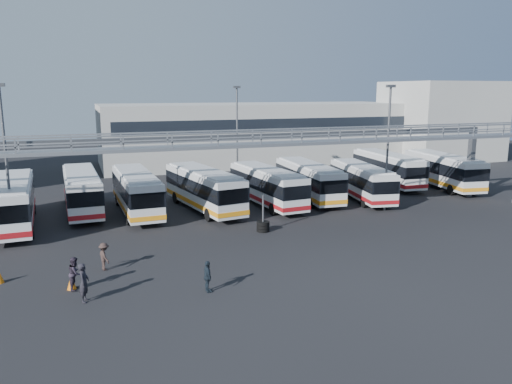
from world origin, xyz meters
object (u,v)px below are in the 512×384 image
object	(u,v)px
bus_8	(387,168)
bus_9	(442,169)
light_pole_left	(6,155)
bus_7	(361,180)
bus_6	(308,179)
cone_left	(71,282)
bus_4	(204,188)
pedestrian_d	(208,277)
light_pole_mid	(388,141)
bus_3	(136,190)
bus_2	(82,190)
light_pole_back	(237,130)
tire_stack	(263,225)
bus_1	(13,201)
pedestrian_c	(104,256)
pedestrian_a	(84,283)
bus_5	(267,185)
pedestrian_b	(75,273)

from	to	relation	value
bus_8	bus_9	size ratio (longest dim) A/B	0.97
light_pole_left	bus_7	xyz separation A→B (m)	(28.49, 3.50, -3.99)
bus_6	cone_left	size ratio (longest dim) A/B	15.28
bus_7	bus_6	bearing A→B (deg)	169.43
bus_4	pedestrian_d	xyz separation A→B (m)	(-4.02, -16.86, -1.09)
light_pole_left	bus_8	world-z (taller)	light_pole_left
light_pole_mid	cone_left	xyz separation A→B (m)	(-24.40, -9.00, -5.37)
light_pole_left	bus_3	world-z (taller)	light_pole_left
bus_3	bus_4	distance (m)	5.42
light_pole_mid	bus_2	size ratio (longest dim) A/B	0.92
light_pole_left	light_pole_back	size ratio (longest dim) A/B	1.00
bus_7	pedestrian_d	xyz separation A→B (m)	(-18.58, -16.17, -0.94)
bus_6	tire_stack	distance (m)	11.63
bus_7	light_pole_left	bearing A→B (deg)	-163.79
light_pole_mid	bus_1	distance (m)	28.95
light_pole_back	bus_7	bearing A→B (deg)	-51.02
light_pole_mid	pedestrian_c	size ratio (longest dim) A/B	6.56
bus_7	pedestrian_a	xyz separation A→B (m)	(-24.30, -15.32, -0.79)
bus_8	pedestrian_a	world-z (taller)	bus_8
bus_1	bus_3	distance (m)	8.98
bus_9	bus_5	bearing A→B (deg)	-167.69
bus_4	bus_8	bearing A→B (deg)	2.65
pedestrian_d	bus_8	bearing A→B (deg)	-50.58
bus_5	tire_stack	bearing A→B (deg)	-117.67
bus_9	pedestrian_d	distance (m)	34.38
bus_5	bus_9	world-z (taller)	bus_9
bus_1	bus_4	xyz separation A→B (m)	(14.25, 0.47, -0.05)
cone_left	tire_stack	bearing A→B (deg)	27.12
light_pole_back	bus_8	bearing A→B (deg)	-20.44
pedestrian_d	pedestrian_a	bearing A→B (deg)	80.38
bus_5	cone_left	xyz separation A→B (m)	(-15.88, -14.07, -1.44)
light_pole_left	bus_9	distance (m)	39.69
bus_3	pedestrian_c	world-z (taller)	bus_3
bus_1	bus_5	size ratio (longest dim) A/B	1.07
bus_8	cone_left	size ratio (longest dim) A/B	15.64
light_pole_back	bus_9	xyz separation A→B (m)	(19.13, -8.57, -3.83)
light_pole_mid	pedestrian_c	bearing A→B (deg)	-163.48
bus_3	light_pole_left	bearing A→B (deg)	-151.44
bus_6	bus_1	bearing A→B (deg)	-173.46
pedestrian_c	tire_stack	world-z (taller)	tire_stack
bus_6	bus_8	xyz separation A→B (m)	(10.76, 3.38, 0.03)
light_pole_back	pedestrian_b	world-z (taller)	light_pole_back
pedestrian_c	pedestrian_d	bearing A→B (deg)	-154.54
bus_4	pedestrian_d	bearing A→B (deg)	-112.53
bus_7	pedestrian_b	world-z (taller)	bus_7
bus_4	cone_left	world-z (taller)	bus_4
bus_6	pedestrian_a	distance (m)	26.04
bus_5	pedestrian_a	xyz separation A→B (m)	(-15.28, -15.88, -0.85)
bus_1	bus_3	bearing A→B (deg)	5.54
tire_stack	bus_1	bearing A→B (deg)	156.44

